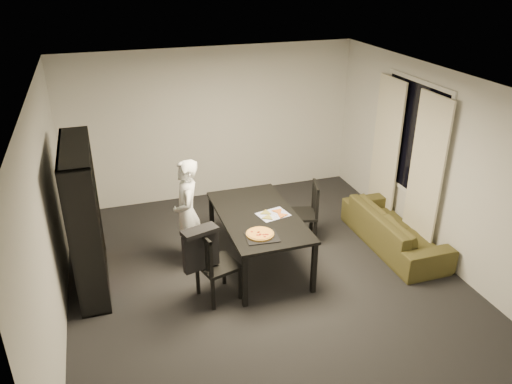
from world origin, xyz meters
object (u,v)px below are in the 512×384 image
object	(u,v)px
chair_left	(211,261)
chair_right	(308,209)
dining_table	(258,219)
bookshelf	(85,218)
person	(187,214)
sofa	(394,229)
baking_tray	(262,237)
pepperoni_pizza	(260,234)

from	to	relation	value
chair_left	chair_right	distance (m)	1.93
dining_table	chair_right	world-z (taller)	chair_right
bookshelf	person	bearing A→B (deg)	3.35
chair_left	person	world-z (taller)	person
dining_table	person	xyz separation A→B (m)	(-0.90, 0.31, 0.08)
chair_left	sofa	xyz separation A→B (m)	(2.85, 0.42, -0.27)
bookshelf	baking_tray	distance (m)	2.22
chair_right	pepperoni_pizza	world-z (taller)	chair_right
chair_left	sofa	distance (m)	2.89
chair_right	pepperoni_pizza	distance (m)	1.38
pepperoni_pizza	chair_right	bearing A→B (deg)	40.51
person	bookshelf	bearing A→B (deg)	-80.11
chair_left	baking_tray	distance (m)	0.69
baking_tray	chair_right	bearing A→B (deg)	42.30
person	pepperoni_pizza	world-z (taller)	person
bookshelf	dining_table	bearing A→B (deg)	-6.22
dining_table	baking_tray	xyz separation A→B (m)	(-0.14, -0.58, 0.07)
person	sofa	size ratio (longest dim) A/B	0.80
bookshelf	person	distance (m)	1.31
chair_right	baking_tray	xyz separation A→B (m)	(-1.03, -0.93, 0.23)
sofa	person	bearing A→B (deg)	80.59
chair_right	pepperoni_pizza	size ratio (longest dim) A/B	2.66
baking_tray	sofa	bearing A→B (deg)	10.44
bookshelf	sofa	world-z (taller)	bookshelf
bookshelf	chair_right	world-z (taller)	bookshelf
sofa	bookshelf	bearing A→B (deg)	84.43
dining_table	baking_tray	distance (m)	0.60
bookshelf	dining_table	size ratio (longest dim) A/B	1.05
chair_left	baking_tray	bearing A→B (deg)	-104.77
bookshelf	chair_left	bearing A→B (deg)	-30.89
chair_right	pepperoni_pizza	bearing A→B (deg)	-34.02
chair_right	baking_tray	distance (m)	1.40
dining_table	person	bearing A→B (deg)	160.77
bookshelf	sofa	xyz separation A→B (m)	(4.24, -0.41, -0.67)
chair_left	bookshelf	bearing A→B (deg)	42.78
pepperoni_pizza	sofa	size ratio (longest dim) A/B	0.18
bookshelf	person	xyz separation A→B (m)	(1.29, 0.08, -0.19)
chair_right	baking_tray	bearing A→B (deg)	-32.22
dining_table	baking_tray	size ratio (longest dim) A/B	4.53
person	dining_table	bearing A→B (deg)	77.31
dining_table	pepperoni_pizza	world-z (taller)	pepperoni_pizza
dining_table	sofa	xyz separation A→B (m)	(2.05, -0.17, -0.41)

